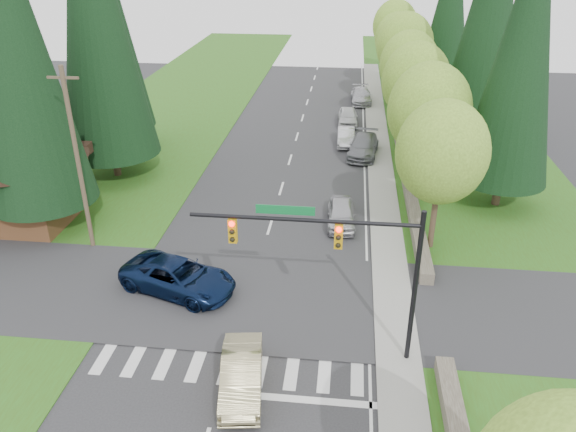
% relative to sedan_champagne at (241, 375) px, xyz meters
% --- Properties ---
extents(ground, '(120.00, 120.00, 0.00)m').
position_rel_sedan_champagne_xyz_m(ground, '(-0.80, -2.10, -0.72)').
color(ground, '#28282B').
rests_on(ground, ground).
extents(grass_east, '(14.00, 110.00, 0.06)m').
position_rel_sedan_champagne_xyz_m(grass_east, '(12.20, 17.90, -0.69)').
color(grass_east, '#325316').
rests_on(grass_east, ground).
extents(grass_west, '(14.00, 110.00, 0.06)m').
position_rel_sedan_champagne_xyz_m(grass_west, '(-13.80, 17.90, -0.69)').
color(grass_west, '#325316').
rests_on(grass_west, ground).
extents(cross_street, '(120.00, 8.00, 0.10)m').
position_rel_sedan_champagne_xyz_m(cross_street, '(-0.80, 5.90, -0.72)').
color(cross_street, '#28282B').
rests_on(cross_street, ground).
extents(sidewalk_east, '(1.80, 80.00, 0.13)m').
position_rel_sedan_champagne_xyz_m(sidewalk_east, '(6.10, 19.90, -0.65)').
color(sidewalk_east, gray).
rests_on(sidewalk_east, ground).
extents(curb_east, '(0.20, 80.00, 0.13)m').
position_rel_sedan_champagne_xyz_m(curb_east, '(5.25, 19.90, -0.65)').
color(curb_east, gray).
rests_on(curb_east, ground).
extents(stone_wall_north, '(0.70, 40.00, 0.70)m').
position_rel_sedan_champagne_xyz_m(stone_wall_north, '(7.80, 27.90, -0.37)').
color(stone_wall_north, '#4C4438').
rests_on(stone_wall_north, ground).
extents(traffic_signal, '(8.70, 0.37, 6.80)m').
position_rel_sedan_champagne_xyz_m(traffic_signal, '(3.57, 2.39, 4.27)').
color(traffic_signal, black).
rests_on(traffic_signal, ground).
extents(brown_building, '(8.40, 8.40, 5.40)m').
position_rel_sedan_champagne_xyz_m(brown_building, '(-15.80, 12.90, 2.42)').
color(brown_building, '#4C2D19').
rests_on(brown_building, ground).
extents(utility_pole, '(1.60, 0.24, 10.00)m').
position_rel_sedan_champagne_xyz_m(utility_pole, '(-10.30, 9.90, 4.43)').
color(utility_pole, '#473828').
rests_on(utility_pole, ground).
extents(decid_tree_0, '(4.80, 4.80, 8.37)m').
position_rel_sedan_champagne_xyz_m(decid_tree_0, '(8.40, 11.90, 4.88)').
color(decid_tree_0, '#38281C').
rests_on(decid_tree_0, ground).
extents(decid_tree_1, '(5.20, 5.20, 8.80)m').
position_rel_sedan_champagne_xyz_m(decid_tree_1, '(8.50, 18.90, 5.08)').
color(decid_tree_1, '#38281C').
rests_on(decid_tree_1, ground).
extents(decid_tree_2, '(5.00, 5.00, 8.82)m').
position_rel_sedan_champagne_xyz_m(decid_tree_2, '(8.30, 25.90, 5.21)').
color(decid_tree_2, '#38281C').
rests_on(decid_tree_2, ground).
extents(decid_tree_3, '(5.00, 5.00, 8.55)m').
position_rel_sedan_champagne_xyz_m(decid_tree_3, '(8.40, 32.90, 4.95)').
color(decid_tree_3, '#38281C').
rests_on(decid_tree_3, ground).
extents(decid_tree_4, '(5.40, 5.40, 9.18)m').
position_rel_sedan_champagne_xyz_m(decid_tree_4, '(8.50, 39.90, 5.35)').
color(decid_tree_4, '#38281C').
rests_on(decid_tree_4, ground).
extents(decid_tree_5, '(4.80, 4.80, 8.30)m').
position_rel_sedan_champagne_xyz_m(decid_tree_5, '(8.30, 46.90, 4.82)').
color(decid_tree_5, '#38281C').
rests_on(decid_tree_5, ground).
extents(decid_tree_6, '(5.20, 5.20, 8.86)m').
position_rel_sedan_champagne_xyz_m(decid_tree_6, '(8.40, 53.90, 5.15)').
color(decid_tree_6, '#38281C').
rests_on(decid_tree_6, ground).
extents(conifer_w_a, '(6.12, 6.12, 19.80)m').
position_rel_sedan_champagne_xyz_m(conifer_w_a, '(-13.80, 11.90, 10.08)').
color(conifer_w_a, '#38281C').
rests_on(conifer_w_a, ground).
extents(conifer_w_b, '(5.44, 5.44, 17.80)m').
position_rel_sedan_champagne_xyz_m(conifer_w_b, '(-16.80, 15.90, 9.08)').
color(conifer_w_b, '#38281C').
rests_on(conifer_w_b, ground).
extents(conifer_w_c, '(6.46, 6.46, 20.80)m').
position_rel_sedan_champagne_xyz_m(conifer_w_c, '(-12.80, 19.90, 10.58)').
color(conifer_w_c, '#38281C').
rests_on(conifer_w_c, ground).
extents(conifer_w_e, '(5.78, 5.78, 18.80)m').
position_rel_sedan_champagne_xyz_m(conifer_w_e, '(-14.80, 25.90, 9.58)').
color(conifer_w_e, '#38281C').
rests_on(conifer_w_e, ground).
extents(conifer_e_a, '(5.44, 5.44, 17.80)m').
position_rel_sedan_champagne_xyz_m(conifer_e_a, '(13.20, 17.90, 9.08)').
color(conifer_e_a, '#38281C').
rests_on(conifer_e_a, ground).
extents(conifer_e_b, '(6.12, 6.12, 19.80)m').
position_rel_sedan_champagne_xyz_m(conifer_e_b, '(14.20, 31.90, 10.08)').
color(conifer_e_b, '#38281C').
rests_on(conifer_e_b, ground).
extents(conifer_e_c, '(5.10, 5.10, 16.80)m').
position_rel_sedan_champagne_xyz_m(conifer_e_c, '(13.20, 45.90, 8.57)').
color(conifer_e_c, '#38281C').
rests_on(conifer_e_c, ground).
extents(sedan_champagne, '(2.10, 4.51, 1.43)m').
position_rel_sedan_champagne_xyz_m(sedan_champagne, '(0.00, 0.00, 0.00)').
color(sedan_champagne, tan).
rests_on(sedan_champagne, ground).
extents(suv_navy, '(6.28, 4.38, 1.59)m').
position_rel_sedan_champagne_xyz_m(suv_navy, '(-4.26, 6.20, 0.08)').
color(suv_navy, '#0A1735').
rests_on(suv_navy, ground).
extents(parked_car_a, '(1.79, 4.16, 1.40)m').
position_rel_sedan_champagne_xyz_m(parked_car_a, '(3.40, 14.09, -0.02)').
color(parked_car_a, '#B4B4B9').
rests_on(parked_car_a, ground).
extents(parked_car_b, '(2.70, 5.40, 1.51)m').
position_rel_sedan_champagne_xyz_m(parked_car_b, '(4.80, 25.95, 0.04)').
color(parked_car_b, slate).
rests_on(parked_car_b, ground).
extents(parked_car_c, '(1.44, 3.92, 1.28)m').
position_rel_sedan_champagne_xyz_m(parked_car_c, '(3.40, 28.42, -0.07)').
color(parked_car_c, silver).
rests_on(parked_car_c, ground).
extents(parked_car_d, '(1.82, 4.28, 1.44)m').
position_rel_sedan_champagne_xyz_m(parked_car_d, '(3.45, 33.90, 0.01)').
color(parked_car_d, silver).
rests_on(parked_car_d, ground).
extents(parked_car_e, '(2.19, 4.98, 1.42)m').
position_rel_sedan_champagne_xyz_m(parked_car_e, '(4.69, 41.36, -0.00)').
color(parked_car_e, '#ADADB2').
rests_on(parked_car_e, ground).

